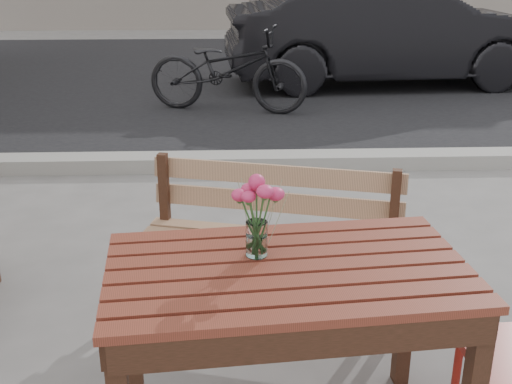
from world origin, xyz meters
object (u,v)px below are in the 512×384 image
bicycle (227,69)px  parked_car (389,31)px  main_table (287,298)px  main_vase (257,206)px

bicycle → parked_car: bearing=-40.9°
main_table → main_vase: bearing=134.8°
main_table → main_vase: 0.33m
main_table → bicycle: (-0.21, 5.16, -0.15)m
main_vase → bicycle: main_vase is taller
main_table → parked_car: size_ratio=0.30×
main_vase → parked_car: size_ratio=0.07×
main_vase → bicycle: 5.10m
main_vase → main_table: bearing=-39.7°
main_table → parked_car: (1.89, 6.57, 0.08)m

